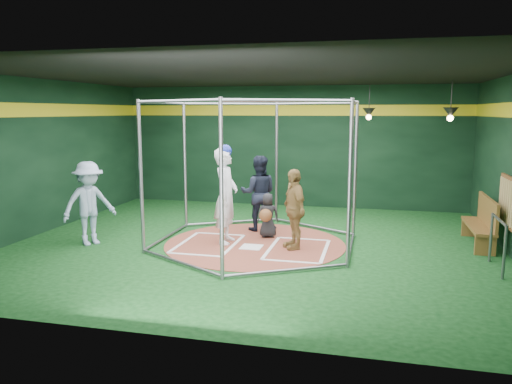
% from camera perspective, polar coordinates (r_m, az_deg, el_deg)
% --- Properties ---
extents(room_shell, '(10.10, 9.10, 3.53)m').
position_cam_1_polar(room_shell, '(10.28, -0.12, 3.52)').
color(room_shell, '#0B3410').
rests_on(room_shell, ground).
extents(clay_disc, '(3.80, 3.80, 0.01)m').
position_cam_1_polar(clay_disc, '(10.59, -0.13, -5.94)').
color(clay_disc, brown).
rests_on(clay_disc, ground).
extents(home_plate, '(0.43, 0.43, 0.01)m').
position_cam_1_polar(home_plate, '(10.30, -0.52, -6.30)').
color(home_plate, white).
rests_on(home_plate, clay_disc).
extents(batter_box_left, '(1.17, 1.77, 0.01)m').
position_cam_1_polar(batter_box_left, '(10.61, -5.47, -5.88)').
color(batter_box_left, white).
rests_on(batter_box_left, clay_disc).
extents(batter_box_right, '(1.17, 1.77, 0.01)m').
position_cam_1_polar(batter_box_right, '(10.17, 4.78, -6.54)').
color(batter_box_right, white).
rests_on(batter_box_right, clay_disc).
extents(batting_cage, '(4.05, 4.67, 3.00)m').
position_cam_1_polar(batting_cage, '(10.30, -0.13, 2.11)').
color(batting_cage, gray).
rests_on(batting_cage, ground).
extents(bat_rack, '(0.07, 1.25, 0.98)m').
position_cam_1_polar(bat_rack, '(10.77, 26.83, -0.99)').
color(bat_rack, brown).
rests_on(bat_rack, room_shell).
extents(pendant_lamp_near, '(0.34, 0.34, 0.90)m').
position_cam_1_polar(pendant_lamp_near, '(13.53, 12.78, 8.85)').
color(pendant_lamp_near, black).
rests_on(pendant_lamp_near, room_shell).
extents(pendant_lamp_far, '(0.34, 0.34, 0.90)m').
position_cam_1_polar(pendant_lamp_far, '(12.03, 21.35, 8.44)').
color(pendant_lamp_far, black).
rests_on(pendant_lamp_far, room_shell).
extents(batter_figure, '(0.50, 0.74, 2.08)m').
position_cam_1_polar(batter_figure, '(10.48, -3.45, -0.32)').
color(batter_figure, silver).
rests_on(batter_figure, clay_disc).
extents(visitor_leopard, '(0.82, 1.02, 1.63)m').
position_cam_1_polar(visitor_leopard, '(10.10, 4.35, -1.93)').
color(visitor_leopard, tan).
rests_on(visitor_leopard, clay_disc).
extents(catcher_figure, '(0.55, 0.61, 0.98)m').
position_cam_1_polar(catcher_figure, '(11.00, 1.34, -2.67)').
color(catcher_figure, black).
rests_on(catcher_figure, clay_disc).
extents(umpire, '(0.97, 0.82, 1.75)m').
position_cam_1_polar(umpire, '(11.60, 0.30, -0.14)').
color(umpire, black).
rests_on(umpire, clay_disc).
extents(bystander_blue, '(1.18, 1.30, 1.75)m').
position_cam_1_polar(bystander_blue, '(10.95, -18.55, -1.25)').
color(bystander_blue, '#90A4BE').
rests_on(bystander_blue, ground).
extents(dugout_bench, '(0.41, 1.75, 1.02)m').
position_cam_1_polar(dugout_bench, '(11.39, 24.48, -3.04)').
color(dugout_bench, brown).
rests_on(dugout_bench, ground).
extents(steel_railing, '(0.05, 1.08, 0.93)m').
position_cam_1_polar(steel_railing, '(9.72, 25.93, -4.52)').
color(steel_railing, slate).
rests_on(steel_railing, ground).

